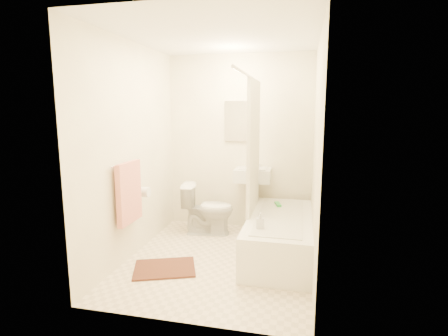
% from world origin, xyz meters
% --- Properties ---
extents(floor, '(2.40, 2.40, 0.00)m').
position_xyz_m(floor, '(0.00, 0.00, 0.00)').
color(floor, beige).
rests_on(floor, ground).
extents(ceiling, '(2.40, 2.40, 0.00)m').
position_xyz_m(ceiling, '(0.00, 0.00, 2.40)').
color(ceiling, white).
rests_on(ceiling, ground).
extents(wall_back, '(2.00, 0.02, 2.40)m').
position_xyz_m(wall_back, '(0.00, 1.20, 1.20)').
color(wall_back, beige).
rests_on(wall_back, ground).
extents(wall_left, '(0.02, 2.40, 2.40)m').
position_xyz_m(wall_left, '(-1.00, 0.00, 1.20)').
color(wall_left, beige).
rests_on(wall_left, ground).
extents(wall_right, '(0.02, 2.40, 2.40)m').
position_xyz_m(wall_right, '(1.00, 0.00, 1.20)').
color(wall_right, beige).
rests_on(wall_right, ground).
extents(mirror, '(0.40, 0.03, 0.55)m').
position_xyz_m(mirror, '(0.00, 1.18, 1.50)').
color(mirror, white).
rests_on(mirror, wall_back).
extents(curtain_rod, '(0.03, 1.70, 0.03)m').
position_xyz_m(curtain_rod, '(0.30, 0.10, 2.00)').
color(curtain_rod, silver).
rests_on(curtain_rod, wall_back).
extents(shower_curtain, '(0.04, 0.80, 1.55)m').
position_xyz_m(shower_curtain, '(0.30, 0.50, 1.22)').
color(shower_curtain, silver).
rests_on(shower_curtain, curtain_rod).
extents(towel_bar, '(0.02, 0.60, 0.02)m').
position_xyz_m(towel_bar, '(-0.96, -0.25, 1.10)').
color(towel_bar, silver).
rests_on(towel_bar, wall_left).
extents(towel, '(0.06, 0.45, 0.66)m').
position_xyz_m(towel, '(-0.93, -0.25, 0.78)').
color(towel, '#CC7266').
rests_on(towel, towel_bar).
extents(toilet_paper, '(0.11, 0.12, 0.12)m').
position_xyz_m(toilet_paper, '(-0.93, 0.12, 0.70)').
color(toilet_paper, white).
rests_on(toilet_paper, wall_left).
extents(toilet, '(0.73, 0.48, 0.67)m').
position_xyz_m(toilet, '(-0.35, 0.80, 0.34)').
color(toilet, white).
rests_on(toilet, floor).
extents(sink, '(0.49, 0.39, 0.95)m').
position_xyz_m(sink, '(0.22, 1.06, 0.47)').
color(sink, silver).
rests_on(sink, floor).
extents(bathtub, '(0.71, 1.62, 0.46)m').
position_xyz_m(bathtub, '(0.65, 0.30, 0.23)').
color(bathtub, white).
rests_on(bathtub, floor).
extents(bath_mat, '(0.75, 0.66, 0.02)m').
position_xyz_m(bath_mat, '(-0.50, -0.36, 0.01)').
color(bath_mat, '#472A1F').
rests_on(bath_mat, floor).
extents(soap_bottle, '(0.08, 0.09, 0.17)m').
position_xyz_m(soap_bottle, '(0.47, -0.16, 0.54)').
color(soap_bottle, white).
rests_on(soap_bottle, bathtub).
extents(scrub_brush, '(0.10, 0.19, 0.04)m').
position_xyz_m(scrub_brush, '(0.59, 0.73, 0.48)').
color(scrub_brush, green).
rests_on(scrub_brush, bathtub).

